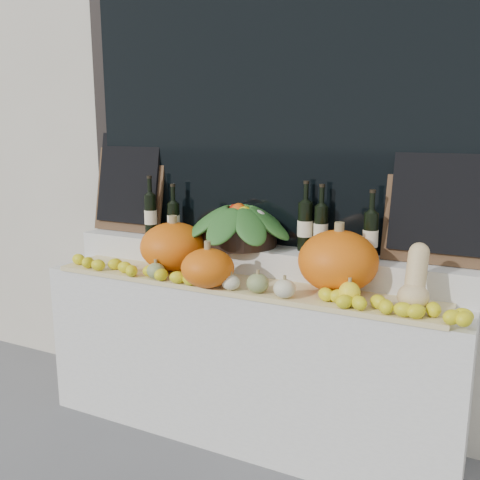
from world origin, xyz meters
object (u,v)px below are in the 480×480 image
pumpkin_left (174,247)px  wine_bottle_tall (305,226)px  pumpkin_right (338,261)px  butternut_squash (415,281)px  produce_bowl (239,224)px

pumpkin_left → wine_bottle_tall: 0.73m
pumpkin_right → wine_bottle_tall: size_ratio=1.04×
pumpkin_right → butternut_squash: 0.39m
pumpkin_right → butternut_squash: pumpkin_right is taller
pumpkin_right → wine_bottle_tall: (-0.25, 0.21, 0.12)m
pumpkin_right → produce_bowl: (-0.62, 0.17, 0.10)m
butternut_squash → produce_bowl: 1.04m
pumpkin_left → wine_bottle_tall: wine_bottle_tall is taller
wine_bottle_tall → produce_bowl: bearing=-173.2°
butternut_squash → produce_bowl: bearing=165.0°
pumpkin_left → pumpkin_right: pumpkin_right is taller
pumpkin_right → butternut_squash: (0.38, -0.10, -0.03)m
butternut_squash → wine_bottle_tall: 0.71m
pumpkin_left → butternut_squash: bearing=-3.3°
pumpkin_left → produce_bowl: produce_bowl is taller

